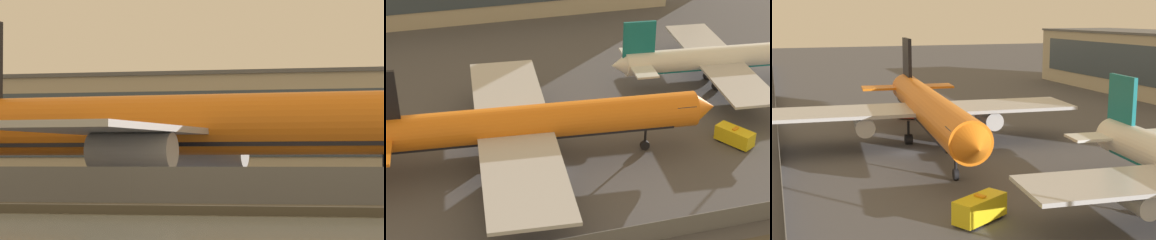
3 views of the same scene
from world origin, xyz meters
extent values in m
plane|color=#4C4C51|center=(0.00, 0.00, 0.00)|extent=(500.00, 500.00, 0.00)
cube|color=#474238|center=(0.00, -20.50, 0.25)|extent=(320.00, 3.00, 0.50)
cube|color=slate|center=(0.00, -16.00, 1.26)|extent=(280.00, 0.08, 2.53)
cylinder|color=slate|center=(0.00, -16.00, 1.26)|extent=(0.10, 0.10, 2.53)
cylinder|color=orange|center=(-1.76, 3.57, 5.66)|extent=(43.65, 8.49, 4.62)
cube|color=black|center=(-1.76, 3.57, 4.39)|extent=(37.08, 6.99, 0.83)
cube|color=#B7BABF|center=(-2.99, 14.14, 5.08)|extent=(11.38, 21.61, 0.46)
cube|color=#B7BABF|center=(-4.86, -6.61, 5.08)|extent=(11.38, 21.61, 0.46)
cylinder|color=#B7BABF|center=(-1.84, 12.37, 3.58)|extent=(6.28, 3.08, 2.54)
cylinder|color=#B7BABF|center=(-3.41, -5.07, 3.58)|extent=(6.28, 3.08, 2.54)
cylinder|color=black|center=(-4.57, 6.26, 2.00)|extent=(0.37, 0.37, 2.70)
cylinder|color=black|center=(-4.57, 6.26, 0.65)|extent=(1.58, 1.17, 1.49)
cylinder|color=black|center=(-5.01, 1.43, 2.00)|extent=(0.37, 0.37, 2.70)
cylinder|color=black|center=(-5.01, 1.43, 0.65)|extent=(1.58, 1.17, 1.49)
cube|color=#BCB299|center=(-15.27, 67.98, 6.92)|extent=(109.15, 21.77, 13.85)
cube|color=#3D4C5B|center=(-15.27, 57.02, 7.62)|extent=(100.42, 0.16, 8.31)
cube|color=#5B5E63|center=(-15.27, 67.98, 14.10)|extent=(109.75, 22.37, 0.50)
camera|label=1|loc=(19.36, -79.28, 2.76)|focal=105.00mm
camera|label=2|loc=(-15.45, -66.59, 44.95)|focal=60.00mm
camera|label=3|loc=(67.16, -16.14, 17.91)|focal=50.00mm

